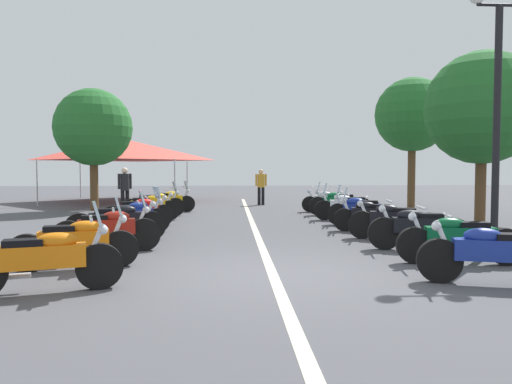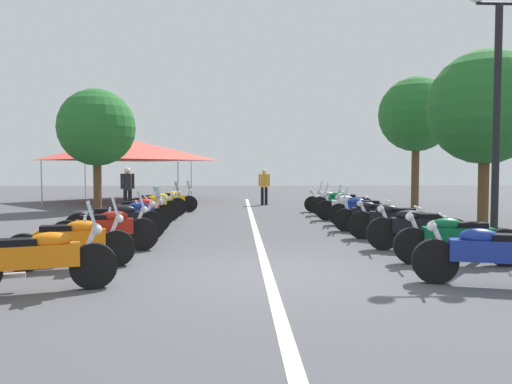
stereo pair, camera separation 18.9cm
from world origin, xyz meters
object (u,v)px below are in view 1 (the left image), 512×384
at_px(motorcycle_right_row_1, 459,238).
at_px(traffic_cone_0, 79,225).
at_px(motorcycle_right_row_0, 495,253).
at_px(motorcycle_right_row_2, 418,227).
at_px(event_tent, 122,149).
at_px(bystander_0, 125,186).
at_px(motorcycle_right_row_8, 328,201).
at_px(bystander_1, 261,184).
at_px(motorcycle_left_row_5, 138,211).
at_px(motorcycle_left_row_8, 168,200).
at_px(roadside_tree_2, 93,128).
at_px(roadside_tree_0, 412,115).
at_px(motorcycle_right_row_5, 360,210).
at_px(roadside_tree_1, 482,108).
at_px(street_lamp_twin_globe, 498,74).
at_px(motorcycle_right_row_4, 371,214).
at_px(motorcycle_right_row_7, 339,202).
at_px(motorcycle_right_row_6, 347,206).
at_px(motorcycle_left_row_1, 76,241).
at_px(motorcycle_left_row_6, 149,207).
at_px(motorcycle_right_row_3, 394,220).
at_px(motorcycle_left_row_0, 45,259).
at_px(motorcycle_left_row_7, 154,203).
at_px(motorcycle_left_row_3, 117,221).
at_px(motorcycle_left_row_4, 133,216).
at_px(motorcycle_left_row_2, 108,229).

relative_size(motorcycle_right_row_1, traffic_cone_0, 3.49).
distance_m(motorcycle_right_row_0, motorcycle_right_row_2, 2.91).
bearing_deg(event_tent, bystander_0, -166.40).
relative_size(motorcycle_right_row_8, bystander_1, 1.24).
bearing_deg(motorcycle_left_row_5, bystander_0, 82.37).
height_order(motorcycle_left_row_8, roadside_tree_2, roadside_tree_2).
bearing_deg(roadside_tree_0, motorcycle_right_row_5, 148.16).
xyz_separation_m(motorcycle_right_row_0, roadside_tree_1, (7.76, -3.95, 3.05)).
xyz_separation_m(motorcycle_right_row_5, roadside_tree_1, (0.64, -3.91, 3.04)).
bearing_deg(traffic_cone_0, street_lamp_twin_globe, -105.14).
height_order(roadside_tree_1, roadside_tree_2, roadside_tree_1).
xyz_separation_m(motorcycle_right_row_4, street_lamp_twin_globe, (-3.07, -1.58, 3.06)).
relative_size(motorcycle_left_row_5, motorcycle_right_row_7, 0.90).
height_order(motorcycle_right_row_6, traffic_cone_0, motorcycle_right_row_6).
bearing_deg(motorcycle_left_row_1, motorcycle_left_row_6, 75.96).
bearing_deg(motorcycle_right_row_5, roadside_tree_0, -104.35).
bearing_deg(motorcycle_right_row_3, roadside_tree_2, -23.32).
xyz_separation_m(motorcycle_right_row_2, street_lamp_twin_globe, (-0.21, -1.47, 3.05)).
bearing_deg(motorcycle_right_row_6, motorcycle_left_row_8, -18.09).
relative_size(motorcycle_left_row_6, traffic_cone_0, 3.17).
bearing_deg(motorcycle_right_row_0, motorcycle_left_row_6, -38.64).
height_order(motorcycle_left_row_0, motorcycle_left_row_8, same).
bearing_deg(motorcycle_right_row_0, motorcycle_right_row_8, -74.65).
relative_size(motorcycle_right_row_7, roadside_tree_1, 0.42).
relative_size(motorcycle_right_row_1, street_lamp_twin_globe, 0.41).
xyz_separation_m(motorcycle_left_row_7, roadside_tree_1, (-2.32, -10.33, 3.04)).
xyz_separation_m(motorcycle_left_row_6, motorcycle_right_row_6, (-0.14, -6.33, 0.01)).
relative_size(motorcycle_left_row_5, motorcycle_right_row_3, 0.94).
relative_size(motorcycle_right_row_4, motorcycle_right_row_7, 0.92).
distance_m(motorcycle_right_row_6, roadside_tree_1, 5.04).
bearing_deg(motorcycle_left_row_3, street_lamp_twin_globe, -28.10).
bearing_deg(motorcycle_right_row_5, roadside_tree_1, -153.26).
distance_m(motorcycle_left_row_1, motorcycle_right_row_3, 6.96).
bearing_deg(motorcycle_right_row_4, motorcycle_left_row_8, -30.03).
bearing_deg(motorcycle_right_row_4, motorcycle_left_row_1, 48.93).
bearing_deg(motorcycle_right_row_1, motorcycle_left_row_8, -49.50).
relative_size(motorcycle_left_row_0, motorcycle_right_row_2, 0.99).
height_order(motorcycle_left_row_4, bystander_0, bystander_0).
height_order(motorcycle_left_row_2, motorcycle_left_row_7, motorcycle_left_row_2).
xyz_separation_m(motorcycle_left_row_0, motorcycle_left_row_6, (8.80, 0.15, -0.01)).
bearing_deg(roadside_tree_1, motorcycle_right_row_6, 78.90).
distance_m(motorcycle_left_row_3, motorcycle_right_row_4, 6.40).
xyz_separation_m(motorcycle_left_row_8, motorcycle_right_row_3, (-7.29, -6.18, -0.00)).
distance_m(motorcycle_right_row_1, motorcycle_right_row_5, 5.66).
bearing_deg(motorcycle_right_row_2, event_tent, -49.19).
bearing_deg(bystander_0, motorcycle_right_row_3, 16.06).
relative_size(motorcycle_left_row_8, event_tent, 0.31).
bearing_deg(motorcycle_left_row_5, motorcycle_left_row_0, -113.34).
bearing_deg(motorcycle_left_row_4, motorcycle_right_row_2, -51.24).
relative_size(motorcycle_left_row_8, roadside_tree_2, 0.43).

